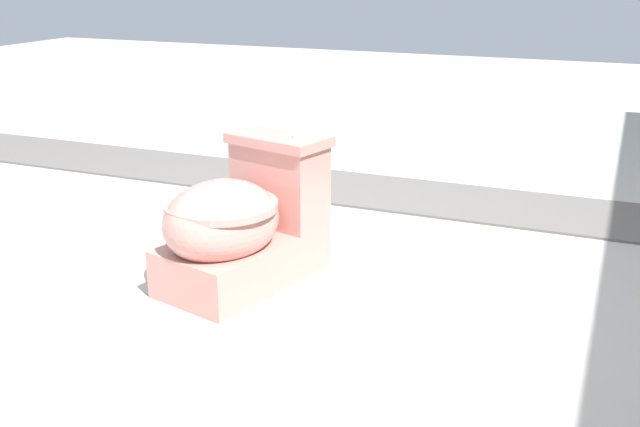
# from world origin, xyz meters

# --- Properties ---
(ground_plane) EXTENTS (14.00, 14.00, 0.00)m
(ground_plane) POSITION_xyz_m (0.00, 0.00, 0.00)
(ground_plane) COLOR #B7B2A8
(gravel_strip) EXTENTS (0.56, 8.00, 0.01)m
(gravel_strip) POSITION_xyz_m (-1.17, 0.50, 0.01)
(gravel_strip) COLOR #605B56
(gravel_strip) RESTS_ON ground
(toilet) EXTENTS (0.70, 0.52, 0.52)m
(toilet) POSITION_xyz_m (0.06, -0.17, 0.22)
(toilet) COLOR tan
(toilet) RESTS_ON ground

